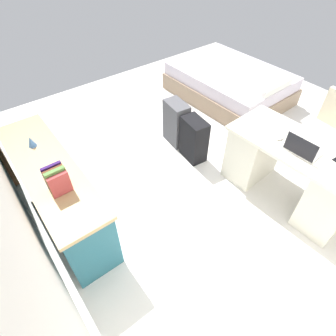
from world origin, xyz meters
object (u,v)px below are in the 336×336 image
desk (290,171)px  laptop (302,149)px  figurine_small (31,142)px  suitcase_spare_grey (176,123)px  office_chair (323,135)px  computer_mouse (280,137)px  suitcase_black (194,139)px  credenza (57,192)px  bed (230,83)px

desk → laptop: laptop is taller
figurine_small → suitcase_spare_grey: bearing=-93.0°
suitcase_spare_grey → figurine_small: size_ratio=5.65×
laptop → suitcase_spare_grey: bearing=9.2°
desk → office_chair: bearing=-81.8°
computer_mouse → desk: bearing=-162.7°
suitcase_black → suitcase_spare_grey: bearing=3.2°
credenza → suitcase_black: credenza is taller
office_chair → suitcase_black: bearing=49.8°
suitcase_black → office_chair: bearing=-123.3°
bed → suitcase_spare_grey: size_ratio=3.13×
bed → suitcase_black: size_ratio=3.35×
credenza → office_chair: bearing=-111.3°
computer_mouse → figurine_small: 2.52m
credenza → figurine_small: (0.36, 0.00, 0.43)m
bed → figurine_small: bearing=95.5°
suitcase_black → laptop: (-1.21, -0.29, 0.51)m
desk → suitcase_spare_grey: size_ratio=2.37×
computer_mouse → office_chair: bearing=-98.4°
suitcase_black → figurine_small: bearing=81.3°
office_chair → suitcase_spare_grey: size_ratio=1.51×
computer_mouse → bed: bearing=-37.7°
office_chair → credenza: (1.16, 2.97, -0.04)m
office_chair → computer_mouse: office_chair is taller
desk → suitcase_spare_grey: desk is taller
suitcase_spare_grey → laptop: 1.69m
suitcase_black → computer_mouse: size_ratio=5.81×
suitcase_black → suitcase_spare_grey: size_ratio=0.93×
suitcase_spare_grey → laptop: size_ratio=1.94×
credenza → laptop: bearing=-123.2°
credenza → laptop: size_ratio=5.61×
bed → office_chair: bearing=170.4°
desk → figurine_small: (1.64, 2.14, 0.41)m
figurine_small → credenza: bearing=-179.8°
suitcase_black → suitcase_spare_grey: (0.40, -0.03, 0.02)m
figurine_small → office_chair: bearing=-117.1°
laptop → figurine_small: size_ratio=2.92×
office_chair → bed: size_ratio=0.48×
office_chair → computer_mouse: size_ratio=9.40×
desk → bed: 2.27m
credenza → laptop: laptop is taller
credenza → suitcase_spare_grey: (0.27, -1.78, -0.07)m
figurine_small → bed: bearing=-84.5°
bed → suitcase_black: bearing=117.8°
office_chair → suitcase_spare_grey: (1.43, 1.19, -0.11)m
bed → laptop: bearing=148.3°
bed → desk: bearing=149.8°
credenza → bed: size_ratio=0.93×
bed → computer_mouse: computer_mouse is taller
suitcase_black → credenza: bearing=92.8°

